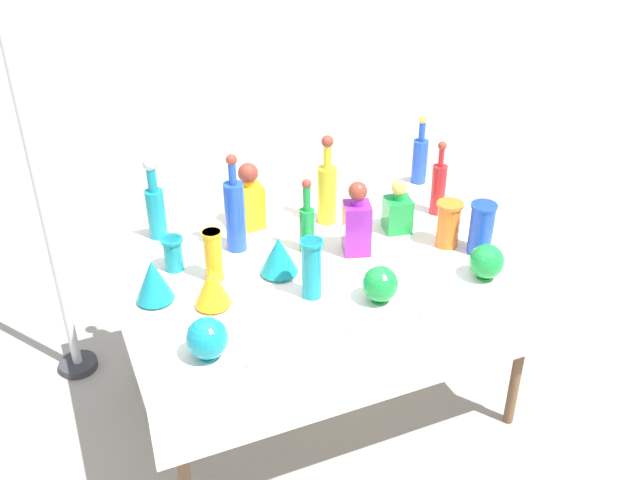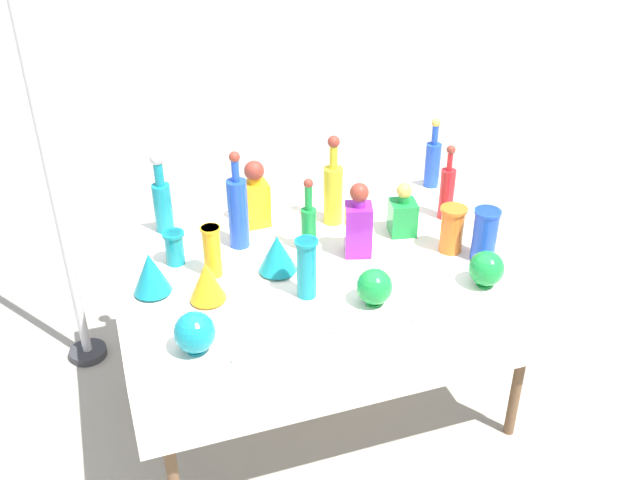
{
  "view_description": "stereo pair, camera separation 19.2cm",
  "coord_description": "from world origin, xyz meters",
  "px_view_note": "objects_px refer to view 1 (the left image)",
  "views": [
    {
      "loc": [
        -0.97,
        -2.23,
        2.31
      ],
      "look_at": [
        0.0,
        0.0,
        0.86
      ],
      "focal_mm": 40.0,
      "sensor_mm": 36.0,
      "label": 1
    },
    {
      "loc": [
        -0.79,
        -2.3,
        2.31
      ],
      "look_at": [
        0.0,
        0.0,
        0.86
      ],
      "focal_mm": 40.0,
      "sensor_mm": 36.0,
      "label": 2
    }
  ],
  "objects_px": {
    "fluted_vase_0": "(279,255)",
    "slender_vase_4": "(312,267)",
    "cardboard_box_behind_right": "(216,253)",
    "tall_bottle_3": "(307,224)",
    "round_bowl_0": "(380,284)",
    "slender_vase_0": "(173,252)",
    "square_decanter_0": "(357,222)",
    "square_decanter_1": "(398,210)",
    "fluted_vase_2": "(212,286)",
    "tall_bottle_5": "(235,213)",
    "fluted_vase_1": "(153,280)",
    "slender_vase_2": "(449,223)",
    "slender_vase_3": "(481,227)",
    "slender_vase_1": "(213,254)",
    "canopy_pole": "(39,190)",
    "round_bowl_2": "(207,338)",
    "tall_bottle_4": "(439,186)",
    "round_bowl_1": "(487,261)",
    "square_decanter_2": "(250,198)",
    "tall_bottle_0": "(420,158)",
    "cardboard_box_behind_left": "(288,255)",
    "tall_bottle_2": "(155,205)",
    "tall_bottle_1": "(327,190)"
  },
  "relations": [
    {
      "from": "round_bowl_2",
      "to": "cardboard_box_behind_right",
      "type": "distance_m",
      "value": 1.81
    },
    {
      "from": "slender_vase_1",
      "to": "round_bowl_1",
      "type": "relative_size",
      "value": 1.48
    },
    {
      "from": "square_decanter_1",
      "to": "slender_vase_4",
      "type": "height_order",
      "value": "slender_vase_4"
    },
    {
      "from": "slender_vase_1",
      "to": "fluted_vase_0",
      "type": "distance_m",
      "value": 0.25
    },
    {
      "from": "tall_bottle_5",
      "to": "round_bowl_1",
      "type": "relative_size",
      "value": 2.96
    },
    {
      "from": "square_decanter_2",
      "to": "fluted_vase_1",
      "type": "bearing_deg",
      "value": -142.2
    },
    {
      "from": "fluted_vase_0",
      "to": "cardboard_box_behind_right",
      "type": "distance_m",
      "value": 1.42
    },
    {
      "from": "fluted_vase_2",
      "to": "square_decanter_0",
      "type": "bearing_deg",
      "value": 11.76
    },
    {
      "from": "slender_vase_1",
      "to": "tall_bottle_4",
      "type": "bearing_deg",
      "value": 6.63
    },
    {
      "from": "tall_bottle_5",
      "to": "cardboard_box_behind_right",
      "type": "relative_size",
      "value": 0.86
    },
    {
      "from": "slender_vase_1",
      "to": "slender_vase_2",
      "type": "distance_m",
      "value": 0.97
    },
    {
      "from": "square_decanter_1",
      "to": "fluted_vase_0",
      "type": "relative_size",
      "value": 1.46
    },
    {
      "from": "slender_vase_2",
      "to": "cardboard_box_behind_right",
      "type": "xyz_separation_m",
      "value": [
        -0.67,
        1.31,
        -0.73
      ]
    },
    {
      "from": "canopy_pole",
      "to": "cardboard_box_behind_right",
      "type": "bearing_deg",
      "value": 32.23
    },
    {
      "from": "tall_bottle_5",
      "to": "fluted_vase_1",
      "type": "distance_m",
      "value": 0.46
    },
    {
      "from": "square_decanter_1",
      "to": "fluted_vase_2",
      "type": "distance_m",
      "value": 0.92
    },
    {
      "from": "tall_bottle_4",
      "to": "cardboard_box_behind_right",
      "type": "height_order",
      "value": "tall_bottle_4"
    },
    {
      "from": "tall_bottle_2",
      "to": "slender_vase_2",
      "type": "relative_size",
      "value": 1.86
    },
    {
      "from": "slender_vase_0",
      "to": "cardboard_box_behind_left",
      "type": "xyz_separation_m",
      "value": [
        0.77,
        0.77,
        -0.65
      ]
    },
    {
      "from": "slender_vase_1",
      "to": "round_bowl_0",
      "type": "distance_m",
      "value": 0.65
    },
    {
      "from": "slender_vase_2",
      "to": "fluted_vase_0",
      "type": "relative_size",
      "value": 1.23
    },
    {
      "from": "slender_vase_0",
      "to": "cardboard_box_behind_right",
      "type": "xyz_separation_m",
      "value": [
        0.42,
        1.04,
        -0.7
      ]
    },
    {
      "from": "square_decanter_2",
      "to": "round_bowl_1",
      "type": "distance_m",
      "value": 1.03
    },
    {
      "from": "slender_vase_0",
      "to": "round_bowl_1",
      "type": "distance_m",
      "value": 1.22
    },
    {
      "from": "tall_bottle_0",
      "to": "round_bowl_0",
      "type": "bearing_deg",
      "value": -128.09
    },
    {
      "from": "slender_vase_0",
      "to": "fluted_vase_0",
      "type": "relative_size",
      "value": 0.87
    },
    {
      "from": "slender_vase_0",
      "to": "square_decanter_0",
      "type": "bearing_deg",
      "value": -12.9
    },
    {
      "from": "canopy_pole",
      "to": "tall_bottle_5",
      "type": "bearing_deg",
      "value": -32.17
    },
    {
      "from": "tall_bottle_5",
      "to": "canopy_pole",
      "type": "relative_size",
      "value": 0.17
    },
    {
      "from": "tall_bottle_4",
      "to": "slender_vase_3",
      "type": "distance_m",
      "value": 0.36
    },
    {
      "from": "tall_bottle_5",
      "to": "square_decanter_2",
      "type": "distance_m",
      "value": 0.19
    },
    {
      "from": "square_decanter_1",
      "to": "round_bowl_1",
      "type": "height_order",
      "value": "square_decanter_1"
    },
    {
      "from": "tall_bottle_4",
      "to": "tall_bottle_3",
      "type": "bearing_deg",
      "value": -174.06
    },
    {
      "from": "fluted_vase_1",
      "to": "cardboard_box_behind_left",
      "type": "height_order",
      "value": "fluted_vase_1"
    },
    {
      "from": "tall_bottle_0",
      "to": "cardboard_box_behind_left",
      "type": "relative_size",
      "value": 0.69
    },
    {
      "from": "slender_vase_2",
      "to": "slender_vase_3",
      "type": "distance_m",
      "value": 0.14
    },
    {
      "from": "tall_bottle_5",
      "to": "fluted_vase_1",
      "type": "relative_size",
      "value": 2.46
    },
    {
      "from": "slender_vase_1",
      "to": "fluted_vase_0",
      "type": "relative_size",
      "value": 1.32
    },
    {
      "from": "tall_bottle_5",
      "to": "slender_vase_2",
      "type": "bearing_deg",
      "value": -21.6
    },
    {
      "from": "tall_bottle_0",
      "to": "round_bowl_1",
      "type": "xyz_separation_m",
      "value": [
        -0.19,
        -0.84,
        -0.06
      ]
    },
    {
      "from": "slender_vase_1",
      "to": "fluted_vase_0",
      "type": "xyz_separation_m",
      "value": [
        0.24,
        -0.06,
        -0.03
      ]
    },
    {
      "from": "tall_bottle_3",
      "to": "round_bowl_0",
      "type": "height_order",
      "value": "tall_bottle_3"
    },
    {
      "from": "fluted_vase_0",
      "to": "slender_vase_4",
      "type": "bearing_deg",
      "value": -72.64
    },
    {
      "from": "tall_bottle_2",
      "to": "cardboard_box_behind_right",
      "type": "relative_size",
      "value": 0.75
    },
    {
      "from": "tall_bottle_1",
      "to": "tall_bottle_2",
      "type": "relative_size",
      "value": 1.1
    },
    {
      "from": "slender_vase_1",
      "to": "round_bowl_0",
      "type": "bearing_deg",
      "value": -36.38
    },
    {
      "from": "square_decanter_2",
      "to": "slender_vase_0",
      "type": "height_order",
      "value": "square_decanter_2"
    },
    {
      "from": "tall_bottle_2",
      "to": "slender_vase_4",
      "type": "xyz_separation_m",
      "value": [
        0.43,
        -0.66,
        -0.03
      ]
    },
    {
      "from": "tall_bottle_2",
      "to": "fluted_vase_0",
      "type": "bearing_deg",
      "value": -52.01
    },
    {
      "from": "slender_vase_0",
      "to": "fluted_vase_0",
      "type": "distance_m",
      "value": 0.42
    }
  ]
}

